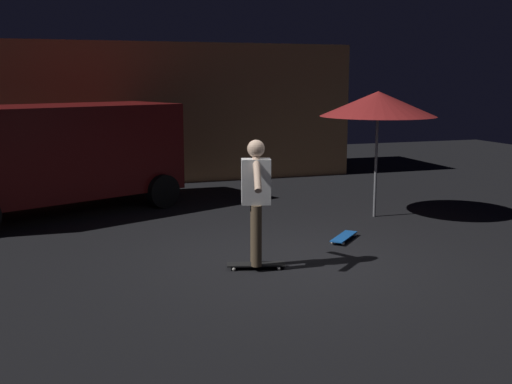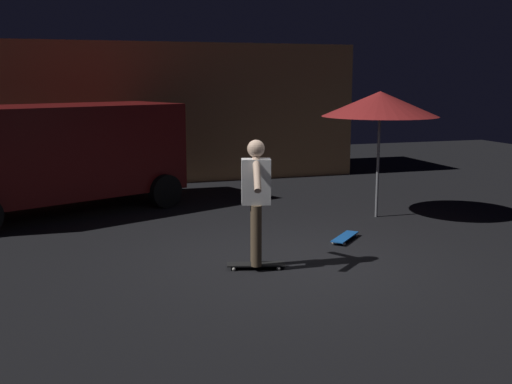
{
  "view_description": "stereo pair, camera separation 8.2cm",
  "coord_description": "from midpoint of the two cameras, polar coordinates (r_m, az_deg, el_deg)",
  "views": [
    {
      "loc": [
        -3.06,
        -7.82,
        2.52
      ],
      "look_at": [
        -0.49,
        -0.16,
        1.05
      ],
      "focal_mm": 43.8,
      "sensor_mm": 36.0,
      "label": 1
    },
    {
      "loc": [
        -2.98,
        -7.85,
        2.52
      ],
      "look_at": [
        -0.49,
        -0.16,
        1.05
      ],
      "focal_mm": 43.8,
      "sensor_mm": 36.0,
      "label": 2
    }
  ],
  "objects": [
    {
      "name": "parked_van",
      "position": [
        12.41,
        -18.15,
        3.51
      ],
      "size": [
        4.98,
        3.64,
        2.03
      ],
      "color": "maroon",
      "rests_on": "ground_plane"
    },
    {
      "name": "low_building",
      "position": [
        16.54,
        -12.45,
        7.2
      ],
      "size": [
        11.44,
        3.09,
        3.38
      ],
      "color": "tan",
      "rests_on": "ground_plane"
    },
    {
      "name": "skater",
      "position": [
        8.22,
        -0.29,
        -0.09
      ],
      "size": [
        0.42,
        0.97,
        1.67
      ],
      "color": "brown",
      "rests_on": "skateboard_ridden"
    },
    {
      "name": "patio_umbrella",
      "position": [
        11.52,
        10.88,
        7.9
      ],
      "size": [
        2.1,
        2.1,
        2.3
      ],
      "color": "slate",
      "rests_on": "ground_plane"
    },
    {
      "name": "skateboard_spare",
      "position": [
        9.98,
        7.8,
        -4.08
      ],
      "size": [
        0.69,
        0.7,
        0.07
      ],
      "color": "#1959B2",
      "rests_on": "ground_plane"
    },
    {
      "name": "ground_plane",
      "position": [
        8.77,
        2.45,
        -6.41
      ],
      "size": [
        28.0,
        28.0,
        0.0
      ],
      "primitive_type": "plane",
      "color": "black"
    },
    {
      "name": "skateboard_ridden",
      "position": [
        8.45,
        -0.28,
        -6.65
      ],
      "size": [
        0.81,
        0.4,
        0.07
      ],
      "color": "black",
      "rests_on": "ground_plane"
    }
  ]
}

